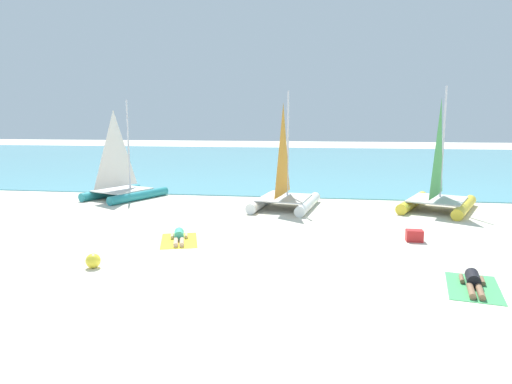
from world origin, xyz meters
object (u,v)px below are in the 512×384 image
Objects in this scene: sunbather_left at (179,236)px; beach_ball at (93,261)px; sailboat_yellow at (438,192)px; sunbather_right at (473,281)px; sailboat_white at (285,191)px; towel_left at (179,241)px; sailboat_teal at (123,184)px; cooler_box at (414,236)px; towel_right at (473,287)px.

sunbather_left is 4.11× the size of beach_ball.
sailboat_yellow reaches higher than sunbather_right.
towel_left is at bearing -107.21° from sailboat_white.
sailboat_teal is (-7.86, 1.19, -0.04)m from sailboat_white.
towel_left is 1.21× the size of sunbather_right.
beach_ball is 0.75× the size of cooler_box.
cooler_box is at bearing 25.00° from beach_ball.
sailboat_white is 10.18m from sunbather_right.
beach_ball reaches higher than cooler_box.
sailboat_yellow is 11.10m from sunbather_left.
cooler_box is at bearing 98.60° from towel_right.
towel_left and towel_right have the same top height.
sailboat_yellow reaches higher than cooler_box.
sailboat_yellow is at bearing 82.55° from towel_right.
sailboat_white is 9.89× the size of cooler_box.
sunbather_right is at bearing -52.10° from sailboat_white.
towel_left is (5.11, -7.12, -0.69)m from sailboat_teal.
cooler_box is at bearing -3.77° from sailboat_teal.
sunbather_right is (7.86, -2.86, 0.13)m from towel_left.
sunbather_right is at bearing -37.80° from sunbather_left.
sailboat_yellow is at bearing 71.15° from cooler_box.
towel_right is at bearing -81.40° from cooler_box.
sailboat_white is 3.16× the size of sunbather_right.
sunbather_left reaches higher than towel_left.
towel_right is at bearing -52.35° from sailboat_white.
sailboat_white is 9.74m from beach_ball.
sunbather_right reaches higher than towel_right.
sailboat_yellow is at bearing 93.05° from sunbather_right.
sunbather_left is (-2.76, -5.86, -0.61)m from sailboat_white.
towel_left is 7.33m from cooler_box.
sailboat_teal reaches higher than cooler_box.
sailboat_white is at bearing 65.38° from beach_ball.
sunbather_left is (5.09, -7.05, -0.56)m from sailboat_teal.
sunbather_left is at bearing -122.73° from sailboat_yellow.
sailboat_white is at bearing 65.14° from towel_left.
beach_ball reaches higher than sunbather_left.
sunbather_left is at bearing 170.15° from sunbather_right.
sailboat_white reaches higher than cooler_box.
sailboat_white is (-6.32, -0.48, -0.03)m from sailboat_yellow.
towel_left is at bearing -31.99° from sailboat_teal.
beach_ball reaches higher than towel_right.
sailboat_yellow reaches higher than beach_ball.
sunbather_left is 3.25m from beach_ball.
towel_right is (7.87, -2.98, -0.13)m from sunbather_left.
sailboat_yellow is 9.43m from towel_right.
sailboat_white is at bearing 132.85° from cooler_box.
sailboat_teal reaches higher than towel_left.
sunbather_left reaches higher than towel_right.
towel_left is at bearing 159.59° from towel_right.
beach_ball is at bearing -169.11° from sunbather_right.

